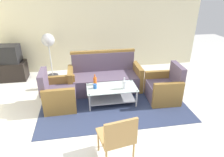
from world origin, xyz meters
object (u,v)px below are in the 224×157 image
Objects in this scene: armchair_right at (164,88)px; bottle_orange at (95,81)px; cup at (95,86)px; wicker_chair at (118,136)px; pedestal_fan at (48,43)px; coffee_table at (112,92)px; tv_stand at (12,71)px; armchair_left at (59,95)px; television at (8,54)px; couch at (105,78)px; bottle_clear at (124,85)px.

bottle_orange is (-1.57, 0.22, 0.22)m from armchair_right.
armchair_right is at bearing -1.48° from cup.
pedestal_fan is at bearing 100.82° from wicker_chair.
coffee_table is 11.00× the size of cup.
tv_stand is at bearing 67.64° from armchair_right.
armchair_left reaches higher than coffee_table.
television is at bearing 115.38° from wicker_chair.
pedestal_fan reaches higher than bottle_orange.
couch reaches higher than wicker_chair.
armchair_left is 3.20× the size of bottle_clear.
coffee_table is 3.15m from television.
armchair_right is at bearing -33.93° from pedestal_fan.
bottle_orange is (0.81, 0.13, 0.22)m from armchair_left.
armchair_right is at bearing 38.94° from wicker_chair.
wicker_chair is (0.97, -1.71, 0.21)m from armchair_left.
pedestal_fan is at bearing 129.88° from coffee_table.
armchair_left is 0.85m from bottle_orange.
coffee_table is at bearing 95.05° from couch.
armchair_left is at bearing 90.30° from armchair_right.
cup is at bearing 169.17° from bottle_clear.
coffee_table is 0.87× the size of pedestal_fan.
television is (0.00, 0.00, 0.50)m from tv_stand.
tv_stand reaches higher than cup.
armchair_left is 2.39m from armchair_right.
armchair_left reaches higher than tv_stand.
bottle_orange is 0.31× the size of tv_stand.
couch reaches higher than tv_stand.
bottle_orange is 0.19m from cup.
television is 0.50× the size of pedestal_fan.
armchair_right is 1.22m from coffee_table.
television is 1.13m from pedestal_fan.
pedestal_fan is at bearing 122.13° from cup.
television reaches higher than coffee_table.
couch is at bearing 77.00° from wicker_chair.
tv_stand is at bearing 146.21° from coffee_table.
pedestal_fan is at bearing 2.61° from tv_stand.
couch reaches higher than bottle_clear.
pedestal_fan is 1.51× the size of wicker_chair.
armchair_right is 0.67× the size of pedestal_fan.
wicker_chair is at bearing 28.99° from armchair_left.
tv_stand is 0.63× the size of pedestal_fan.
television is at bearing 85.63° from tv_stand.
bottle_clear is at bearing -47.52° from pedestal_fan.
cup is (-0.31, -0.68, 0.14)m from couch.
bottle_clear reaches higher than tv_stand.
wicker_chair reaches higher than bottle_orange.
bottle_clear is at bearing 151.22° from television.
bottle_orange reaches higher than cup.
bottle_clear is at bearing -33.11° from tv_stand.
television is 0.75× the size of wicker_chair.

